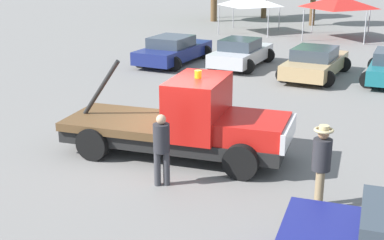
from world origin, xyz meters
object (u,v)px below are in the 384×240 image
parked_car_silver (241,53)px  parked_car_tan (315,63)px  parked_car_navy (173,50)px  canopy_tent_red (339,2)px  canopy_tent_white (250,0)px  tow_truck (188,123)px  person_near_truck (322,160)px  person_at_hood (162,145)px

parked_car_silver → parked_car_tan: size_ratio=0.91×
parked_car_navy → parked_car_tan: 6.93m
parked_car_navy → canopy_tent_red: (6.52, 10.69, 1.60)m
parked_car_navy → parked_car_silver: same height
parked_car_tan → canopy_tent_red: size_ratio=1.33×
canopy_tent_white → parked_car_navy: bearing=-93.9°
tow_truck → parked_car_silver: (-1.91, 11.70, -0.29)m
person_near_truck → canopy_tent_red: bearing=82.3°
tow_truck → person_near_truck: tow_truck is taller
canopy_tent_white → canopy_tent_red: bearing=-5.8°
person_near_truck → person_at_hood: 3.61m
parked_car_tan → person_at_hood: bearing=178.6°
parked_car_silver → canopy_tent_white: (-2.52, 10.83, 1.45)m
person_near_truck → parked_car_silver: bearing=99.3°
parked_car_silver → person_at_hood: bearing=-166.7°
person_at_hood → parked_car_tan: person_at_hood is taller
parked_car_navy → parked_car_silver: 3.32m
tow_truck → canopy_tent_white: (-4.43, 22.53, 1.16)m
person_near_truck → canopy_tent_white: (-8.13, 24.27, 1.00)m
person_near_truck → person_at_hood: bearing=169.3°
parked_car_silver → person_near_truck: bearing=-152.5°
tow_truck → canopy_tent_red: (1.32, 21.94, 1.32)m
parked_car_silver → canopy_tent_white: 11.21m
person_at_hood → parked_car_navy: person_at_hood is taller
parked_car_silver → canopy_tent_red: (3.23, 10.24, 1.60)m
person_at_hood → parked_car_silver: 13.76m
canopy_tent_white → canopy_tent_red: size_ratio=0.92×
parked_car_navy → parked_car_silver: bearing=-76.9°
person_near_truck → canopy_tent_red: (-2.39, 23.68, 1.16)m
tow_truck → parked_car_silver: size_ratio=1.39×
tow_truck → canopy_tent_white: bearing=98.3°
tow_truck → person_at_hood: 1.91m
person_at_hood → parked_car_silver: bearing=-18.1°
tow_truck → parked_car_tan: size_ratio=1.27×
person_near_truck → parked_car_silver: 14.57m
person_at_hood → parked_car_tan: (1.60, 12.59, -0.36)m
tow_truck → parked_car_tan: (1.71, 10.68, -0.28)m
person_near_truck → parked_car_tan: (-2.00, 12.42, -0.44)m
parked_car_navy → canopy_tent_red: canopy_tent_red is taller
parked_car_silver → parked_car_tan: (3.62, -1.02, 0.00)m
canopy_tent_red → person_near_truck: bearing=-84.2°
tow_truck → parked_car_navy: bearing=112.0°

